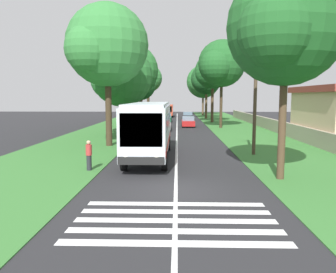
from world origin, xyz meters
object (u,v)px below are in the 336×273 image
at_px(roadside_tree_right_2, 220,65).
at_px(utility_pole, 255,101).
at_px(trailing_car_0, 164,125).
at_px(roadside_tree_left_1, 106,47).
at_px(roadside_tree_left_3, 147,79).
at_px(roadside_tree_right_1, 206,80).
at_px(trailing_car_2, 166,118).
at_px(roadside_tree_left_2, 129,73).
at_px(coach_bus, 150,127).
at_px(roadside_tree_left_4, 140,86).
at_px(trailing_car_1, 188,122).
at_px(roadside_tree_right_3, 283,30).
at_px(trailing_car_3, 188,116).
at_px(pedestrian, 89,155).
at_px(roadside_tree_left_0, 121,78).
at_px(trailing_minibus_0, 168,109).
at_px(roadside_tree_right_4, 212,72).
at_px(roadside_tree_right_0, 202,82).

height_order(roadside_tree_right_2, utility_pole, roadside_tree_right_2).
height_order(trailing_car_0, roadside_tree_left_1, roadside_tree_left_1).
xyz_separation_m(roadside_tree_left_3, roadside_tree_right_1, (-3.35, -11.26, -0.26)).
height_order(trailing_car_2, roadside_tree_left_2, roadside_tree_left_2).
distance_m(coach_bus, roadside_tree_left_4, 35.90).
distance_m(trailing_car_0, roadside_tree_left_4, 17.37).
bearing_deg(trailing_car_1, roadside_tree_right_3, -173.32).
distance_m(trailing_car_0, trailing_car_3, 19.65).
distance_m(roadside_tree_right_2, pedestrian, 29.49).
xyz_separation_m(trailing_car_2, roadside_tree_right_1, (8.97, -7.15, 6.64)).
height_order(trailing_car_3, roadside_tree_right_3, roadside_tree_right_3).
bearing_deg(roadside_tree_left_3, roadside_tree_left_1, -179.86).
xyz_separation_m(roadside_tree_left_2, roadside_tree_left_3, (20.35, -0.73, 0.09)).
bearing_deg(roadside_tree_left_4, roadside_tree_left_0, -179.23).
height_order(roadside_tree_left_3, pedestrian, roadside_tree_left_3).
xyz_separation_m(trailing_minibus_0, utility_pole, (-45.90, -7.45, 2.30)).
height_order(roadside_tree_left_3, roadside_tree_left_4, roadside_tree_left_3).
bearing_deg(coach_bus, trailing_car_1, -7.74).
xyz_separation_m(trailing_car_0, roadside_tree_left_3, (26.01, 4.27, 6.89)).
height_order(trailing_car_1, roadside_tree_right_2, roadside_tree_right_2).
bearing_deg(roadside_tree_left_3, roadside_tree_left_4, 177.80).
xyz_separation_m(roadside_tree_left_0, utility_pole, (-12.75, -11.54, -2.31)).
distance_m(trailing_car_2, roadside_tree_left_4, 7.26).
relative_size(roadside_tree_left_2, roadside_tree_right_4, 1.04).
bearing_deg(roadside_tree_right_1, roadside_tree_left_4, 120.18).
bearing_deg(roadside_tree_left_4, roadside_tree_left_2, 178.11).
bearing_deg(roadside_tree_left_0, trailing_car_2, -12.49).
bearing_deg(roadside_tree_left_0, trailing_minibus_0, -7.04).
distance_m(coach_bus, trailing_car_2, 33.25).
height_order(coach_bus, utility_pole, utility_pole).
bearing_deg(coach_bus, roadside_tree_right_2, -18.30).
bearing_deg(trailing_minibus_0, roadside_tree_left_2, 167.99).
height_order(trailing_car_3, roadside_tree_left_1, roadside_tree_left_1).
xyz_separation_m(trailing_car_2, roadside_tree_left_3, (12.31, 4.11, 6.89)).
relative_size(roadside_tree_left_2, pedestrian, 6.77).
bearing_deg(trailing_car_3, roadside_tree_left_2, 147.95).
relative_size(trailing_car_0, roadside_tree_right_0, 0.39).
bearing_deg(coach_bus, roadside_tree_right_1, -9.60).
height_order(roadside_tree_right_1, utility_pole, roadside_tree_right_1).
bearing_deg(roadside_tree_left_4, trailing_car_0, -163.65).
distance_m(roadside_tree_left_1, roadside_tree_right_3, 15.82).
xyz_separation_m(trailing_car_1, roadside_tree_left_2, (0.47, 8.21, 6.81)).
bearing_deg(roadside_tree_left_4, trailing_minibus_0, -20.15).
distance_m(trailing_minibus_0, roadside_tree_right_2, 26.88).
bearing_deg(roadside_tree_right_2, roadside_tree_left_2, 77.39).
height_order(roadside_tree_right_0, roadside_tree_right_2, roadside_tree_right_2).
height_order(trailing_car_1, roadside_tree_right_1, roadside_tree_right_1).
relative_size(roadside_tree_left_3, roadside_tree_right_0, 0.95).
relative_size(coach_bus, roadside_tree_left_2, 0.98).
bearing_deg(roadside_tree_right_4, pedestrian, 164.21).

